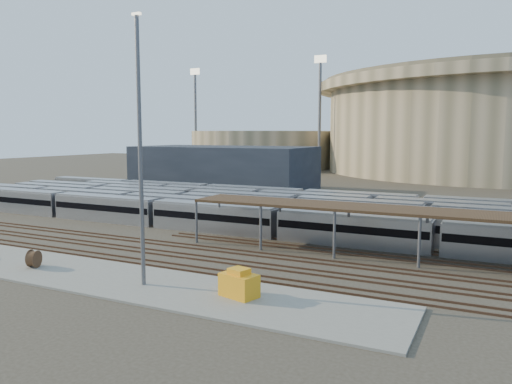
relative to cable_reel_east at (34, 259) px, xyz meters
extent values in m
plane|color=#383026|center=(15.70, 15.63, -1.04)|extent=(420.00, 420.00, 0.00)
cube|color=gray|center=(10.70, 0.63, -0.94)|extent=(50.00, 9.00, 0.20)
cube|color=#B3B3B8|center=(15.55, 23.63, 0.76)|extent=(112.00, 2.90, 3.60)
cube|color=#B3B3B8|center=(6.79, 27.83, 0.76)|extent=(112.00, 2.90, 3.60)
cube|color=#B3B3B8|center=(14.25, 32.03, 0.76)|extent=(112.00, 2.90, 3.60)
cube|color=#B3B3B8|center=(12.97, 36.23, 0.76)|extent=(112.00, 2.90, 3.60)
cube|color=#B3B3B8|center=(23.44, 40.43, 0.76)|extent=(112.00, 2.90, 3.60)
cube|color=#B3B3B8|center=(10.85, 44.63, 0.76)|extent=(112.00, 2.90, 3.60)
cylinder|color=#5B5B60|center=(7.70, 16.93, 1.46)|extent=(0.30, 0.30, 5.00)
cylinder|color=#5B5B60|center=(7.70, 22.33, 1.46)|extent=(0.30, 0.30, 5.00)
cylinder|color=#5B5B60|center=(16.27, 16.93, 1.46)|extent=(0.30, 0.30, 5.00)
cylinder|color=#5B5B60|center=(16.27, 22.33, 1.46)|extent=(0.30, 0.30, 5.00)
cylinder|color=#5B5B60|center=(24.84, 16.93, 1.46)|extent=(0.30, 0.30, 5.00)
cylinder|color=#5B5B60|center=(24.84, 22.33, 1.46)|extent=(0.30, 0.30, 5.00)
cylinder|color=#5B5B60|center=(33.41, 16.93, 1.46)|extent=(0.30, 0.30, 5.00)
cylinder|color=#5B5B60|center=(33.41, 22.33, 1.46)|extent=(0.30, 0.30, 5.00)
cube|color=#322014|center=(37.70, 19.63, 4.11)|extent=(60.00, 6.00, 0.30)
cube|color=#4C3323|center=(15.70, 13.88, -0.95)|extent=(170.00, 0.12, 0.18)
cube|color=#4C3323|center=(15.70, 15.38, -0.95)|extent=(170.00, 0.12, 0.18)
cube|color=#4C3323|center=(15.70, 9.88, -0.95)|extent=(170.00, 0.12, 0.18)
cube|color=#4C3323|center=(15.70, 11.38, -0.95)|extent=(170.00, 0.12, 0.18)
cube|color=#4C3323|center=(15.70, 5.88, -0.95)|extent=(170.00, 0.12, 0.18)
cube|color=#4C3323|center=(15.70, 7.38, -0.95)|extent=(170.00, 0.12, 0.18)
cylinder|color=tan|center=(40.70, 155.63, 12.96)|extent=(116.00, 116.00, 28.00)
cylinder|color=tan|center=(40.70, 155.63, 28.46)|extent=(124.00, 124.00, 3.00)
cylinder|color=brown|center=(40.70, 155.63, 30.71)|extent=(120.00, 120.00, 1.50)
cylinder|color=tan|center=(-44.30, 145.63, 5.96)|extent=(56.00, 56.00, 14.00)
cube|color=#1E232D|center=(-19.30, 70.63, 3.96)|extent=(42.00, 20.00, 10.00)
cylinder|color=#5B5B60|center=(-14.30, 125.63, 16.96)|extent=(1.00, 1.00, 36.00)
cube|color=#FFF2CC|center=(-14.30, 125.63, 36.16)|extent=(4.00, 0.60, 2.40)
cylinder|color=#5B5B60|center=(-69.30, 135.63, 16.96)|extent=(1.00, 1.00, 36.00)
cube|color=#FFF2CC|center=(-69.30, 135.63, 36.16)|extent=(4.00, 0.60, 2.40)
cylinder|color=#5B5B60|center=(5.70, 175.63, 16.96)|extent=(1.00, 1.00, 36.00)
cube|color=#FFF2CC|center=(5.70, 175.63, 36.16)|extent=(4.00, 0.60, 2.40)
cylinder|color=#4F2E1F|center=(0.00, 0.00, 0.00)|extent=(1.42, 1.90, 1.69)
cylinder|color=#5B5B60|center=(13.11, 0.25, 10.35)|extent=(0.36, 0.36, 22.38)
cube|color=#FFF2CC|center=(13.11, 0.25, 21.63)|extent=(0.81, 0.32, 0.20)
cube|color=orange|center=(21.98, 1.05, 0.07)|extent=(3.32, 2.56, 1.84)
camera|label=1|loc=(40.11, -32.83, 12.05)|focal=35.00mm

